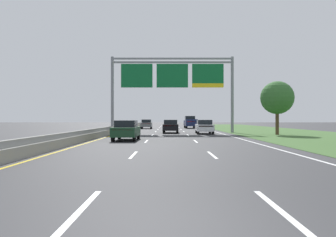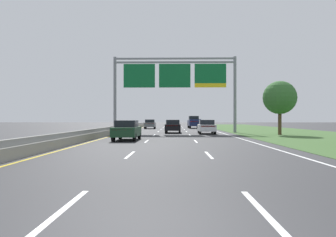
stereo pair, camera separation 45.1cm
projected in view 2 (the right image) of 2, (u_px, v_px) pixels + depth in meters
The scene contains 11 objects.
ground_plane at pixel (172, 132), 39.42m from camera, with size 220.00×220.00×0.00m, color #333335.
lane_striping at pixel (172, 133), 38.96m from camera, with size 11.96×106.00×0.01m.
grass_verge_right at pixel (285, 132), 39.15m from camera, with size 14.00×110.00×0.02m, color #3D602D.
median_barrier_concrete at pixel (119, 130), 39.55m from camera, with size 0.60×110.00×0.85m.
overhead_sign_gantry at pixel (175, 79), 38.79m from camera, with size 15.06×0.42×9.30m.
pickup_truck_navy at pixel (194, 122), 56.93m from camera, with size 2.14×5.45×2.20m.
car_white_right_lane_sedan at pixel (206, 127), 35.85m from camera, with size 1.93×4.44×1.57m.
car_darkgreen_left_lane_sedan at pixel (127, 130), 25.19m from camera, with size 1.85×4.41×1.57m.
car_black_centre_lane_sedan at pixel (173, 126), 38.19m from camera, with size 1.89×4.43×1.57m.
car_grey_left_lane_sedan at pixel (150, 124), 54.54m from camera, with size 1.89×4.43×1.57m.
roadside_tree_mid at pixel (280, 98), 33.27m from camera, with size 3.47×3.47×5.66m.
Camera 2 is at (0.23, -4.43, 1.70)m, focal length 34.00 mm.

